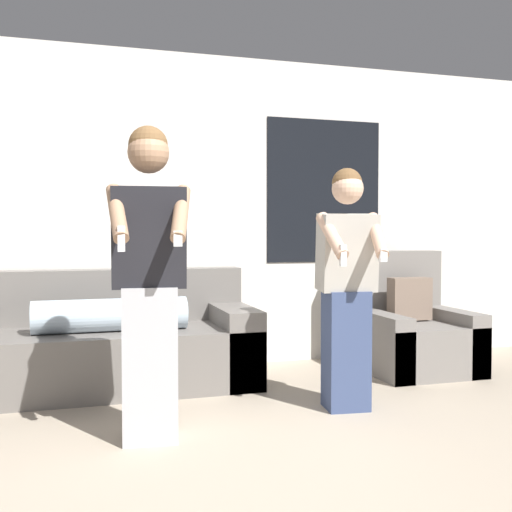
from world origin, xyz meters
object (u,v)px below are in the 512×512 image
object	(u,v)px
armchair	(410,332)
person_right	(347,286)
couch	(110,346)
person_left	(149,279)

from	to	relation	value
armchair	person_right	size ratio (longest dim) A/B	0.63
couch	person_right	distance (m)	1.87
armchair	person_left	world-z (taller)	person_left
couch	person_left	size ratio (longest dim) A/B	1.24
person_right	couch	bearing A→B (deg)	144.48
armchair	person_right	xyz separation A→B (m)	(-1.02, -0.91, 0.50)
armchair	person_left	bearing A→B (deg)	-153.84
couch	person_left	xyz separation A→B (m)	(0.15, -1.29, 0.59)
armchair	person_left	distance (m)	2.67
couch	person_left	bearing A→B (deg)	-83.40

